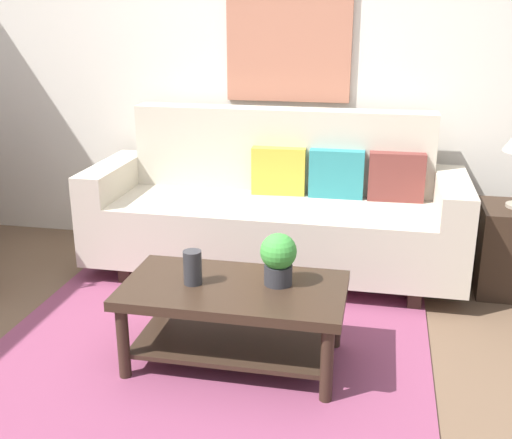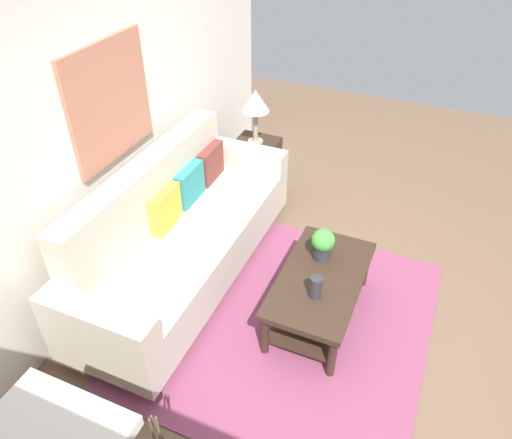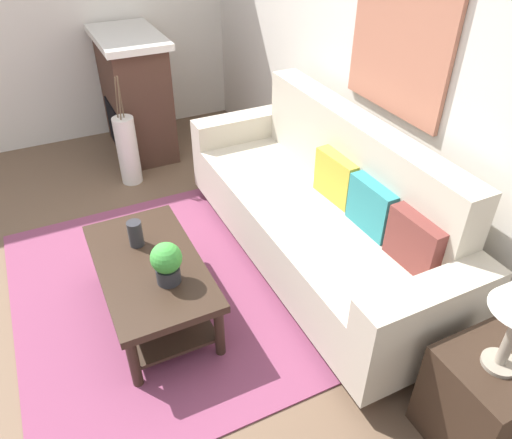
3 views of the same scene
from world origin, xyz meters
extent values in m
plane|color=brown|center=(0.00, 0.00, 0.00)|extent=(9.42, 9.42, 0.00)
cube|color=silver|center=(0.00, 2.04, 1.35)|extent=(5.42, 0.10, 2.70)
cube|color=#843D5B|center=(0.00, 0.50, 0.01)|extent=(2.29, 2.13, 0.01)
cube|color=beige|center=(0.15, 1.44, 0.32)|extent=(2.05, 0.84, 0.40)
cube|color=beige|center=(0.15, 1.76, 0.80)|extent=(2.05, 0.20, 0.56)
cube|color=beige|center=(-0.97, 1.44, 0.42)|extent=(0.20, 0.84, 0.60)
cube|color=beige|center=(1.28, 1.44, 0.42)|extent=(0.20, 0.84, 0.60)
cube|color=#332319|center=(-0.77, 1.44, 0.06)|extent=(0.08, 0.74, 0.12)
cube|color=#332319|center=(1.08, 1.44, 0.06)|extent=(0.08, 0.74, 0.12)
cube|color=gold|center=(0.15, 1.63, 0.68)|extent=(0.37, 0.14, 0.32)
cube|color=teal|center=(0.54, 1.63, 0.68)|extent=(0.36, 0.13, 0.32)
cube|color=brown|center=(0.93, 1.63, 0.68)|extent=(0.36, 0.13, 0.32)
cube|color=#332319|center=(0.16, 0.30, 0.41)|extent=(1.10, 0.60, 0.05)
cube|color=#332319|center=(0.16, 0.30, 0.12)|extent=(0.98, 0.50, 0.02)
cylinder|color=#332319|center=(-0.33, 0.05, 0.19)|extent=(0.06, 0.06, 0.38)
cylinder|color=#332319|center=(0.65, 0.05, 0.19)|extent=(0.06, 0.06, 0.38)
cylinder|color=#332319|center=(-0.33, 0.55, 0.19)|extent=(0.06, 0.06, 0.38)
cylinder|color=#332319|center=(0.65, 0.55, 0.19)|extent=(0.06, 0.06, 0.38)
cylinder|color=#2D2D33|center=(-0.04, 0.28, 0.52)|extent=(0.09, 0.09, 0.17)
cylinder|color=#2D2D33|center=(0.37, 0.36, 0.48)|extent=(0.14, 0.14, 0.10)
sphere|color=green|center=(0.37, 0.36, 0.60)|extent=(0.18, 0.18, 0.18)
cube|color=#B77056|center=(0.15, 1.97, 1.53)|extent=(0.86, 0.03, 0.86)
camera|label=1|loc=(0.83, -2.44, 1.72)|focal=43.98mm
camera|label=2|loc=(-2.46, -0.30, 2.96)|focal=34.11mm
camera|label=3|loc=(2.46, -0.10, 2.36)|focal=34.23mm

